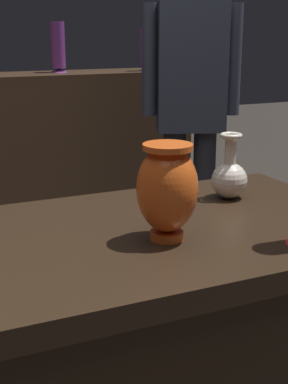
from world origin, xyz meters
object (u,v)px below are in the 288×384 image
shelf_vase_far_right (146,50)px  visitor_near_right (191,101)px  vase_left_accent (229,177)px  vase_centerpiece (167,188)px  shelf_vase_right (58,48)px

shelf_vase_far_right → visitor_near_right: (-0.15, -0.84, -0.21)m
vase_left_accent → visitor_near_right: (0.52, 1.15, 0.05)m
shelf_vase_far_right → visitor_near_right: 0.88m
vase_centerpiece → shelf_vase_far_right: bearing=66.3°
vase_left_accent → shelf_vase_right: bearing=85.8°
shelf_vase_right → visitor_near_right: bearing=-68.8°
vase_left_accent → visitor_near_right: bearing=65.5°
vase_centerpiece → vase_left_accent: bearing=35.6°
vase_left_accent → shelf_vase_right: 2.12m
vase_centerpiece → shelf_vase_far_right: (0.97, 2.21, 0.20)m
vase_left_accent → shelf_vase_far_right: shelf_vase_far_right is taller
vase_centerpiece → visitor_near_right: 1.59m
vase_left_accent → visitor_near_right: 1.27m
vase_left_accent → shelf_vase_far_right: 2.12m
vase_centerpiece → shelf_vase_right: size_ratio=0.72×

